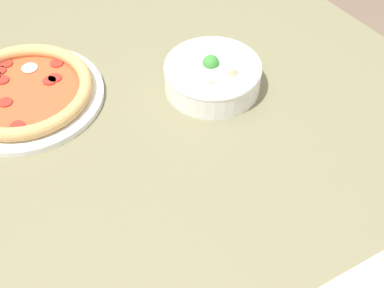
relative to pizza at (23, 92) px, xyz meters
name	(u,v)px	position (x,y,z in m)	size (l,w,h in m)	color
ground_plane	(177,279)	(0.14, 0.24, -0.75)	(8.00, 8.00, 0.00)	brown
dining_table	(171,126)	(0.14, 0.24, -0.11)	(1.39, 0.97, 0.73)	#706B4C
pizza	(23,92)	(0.00, 0.00, 0.00)	(0.30, 0.30, 0.04)	white
bowl	(212,75)	(0.18, 0.31, 0.01)	(0.19, 0.19, 0.07)	white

